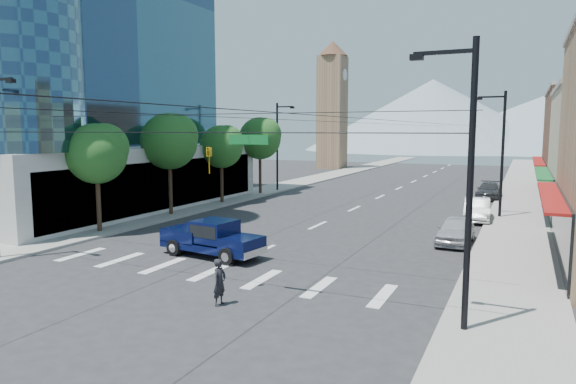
% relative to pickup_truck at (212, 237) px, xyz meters
% --- Properties ---
extents(ground, '(160.00, 160.00, 0.00)m').
position_rel_pickup_truck_xyz_m(ground, '(1.75, -4.00, -0.96)').
color(ground, '#28282B').
rests_on(ground, ground).
extents(sidewalk_left, '(4.00, 120.00, 0.15)m').
position_rel_pickup_truck_xyz_m(sidewalk_left, '(-10.25, 36.00, -0.89)').
color(sidewalk_left, gray).
rests_on(sidewalk_left, ground).
extents(sidewalk_right, '(4.00, 120.00, 0.15)m').
position_rel_pickup_truck_xyz_m(sidewalk_right, '(13.75, 36.00, -0.89)').
color(sidewalk_right, gray).
rests_on(sidewalk_right, ground).
extents(office_tower, '(29.50, 27.00, 30.00)m').
position_rel_pickup_truck_xyz_m(office_tower, '(-24.51, 9.85, 13.49)').
color(office_tower, '#B7B7B2').
rests_on(office_tower, ground).
extents(clock_tower, '(4.80, 4.80, 20.40)m').
position_rel_pickup_truck_xyz_m(clock_tower, '(-14.75, 58.00, 9.68)').
color(clock_tower, '#8C6B4C').
rests_on(clock_tower, ground).
extents(mountain_left, '(80.00, 80.00, 22.00)m').
position_rel_pickup_truck_xyz_m(mountain_left, '(-13.25, 146.00, 10.04)').
color(mountain_left, gray).
rests_on(mountain_left, ground).
extents(mountain_right, '(90.00, 90.00, 18.00)m').
position_rel_pickup_truck_xyz_m(mountain_right, '(21.75, 156.00, 8.04)').
color(mountain_right, gray).
rests_on(mountain_right, ground).
extents(tree_near, '(3.65, 3.64, 6.71)m').
position_rel_pickup_truck_xyz_m(tree_near, '(-9.32, 2.09, 4.03)').
color(tree_near, black).
rests_on(tree_near, ground).
extents(tree_midnear, '(4.09, 4.09, 7.52)m').
position_rel_pickup_truck_xyz_m(tree_midnear, '(-9.32, 9.09, 4.63)').
color(tree_midnear, black).
rests_on(tree_midnear, ground).
extents(tree_midfar, '(3.65, 3.64, 6.71)m').
position_rel_pickup_truck_xyz_m(tree_midfar, '(-9.32, 16.09, 4.03)').
color(tree_midfar, black).
rests_on(tree_midfar, ground).
extents(tree_far, '(4.09, 4.09, 7.52)m').
position_rel_pickup_truck_xyz_m(tree_far, '(-9.32, 23.09, 4.63)').
color(tree_far, black).
rests_on(tree_far, ground).
extents(signal_rig, '(21.80, 0.20, 9.00)m').
position_rel_pickup_truck_xyz_m(signal_rig, '(1.94, -5.00, 3.68)').
color(signal_rig, black).
rests_on(signal_rig, ground).
extents(lamp_pole_nw, '(2.00, 0.25, 9.00)m').
position_rel_pickup_truck_xyz_m(lamp_pole_nw, '(-8.92, 26.00, 3.98)').
color(lamp_pole_nw, black).
rests_on(lamp_pole_nw, ground).
extents(lamp_pole_ne, '(2.00, 0.25, 9.00)m').
position_rel_pickup_truck_xyz_m(lamp_pole_ne, '(12.42, 18.00, 3.98)').
color(lamp_pole_ne, black).
rests_on(lamp_pole_ne, ground).
extents(pickup_truck, '(5.68, 2.71, 1.85)m').
position_rel_pickup_truck_xyz_m(pickup_truck, '(0.00, 0.00, 0.00)').
color(pickup_truck, '#080F3B').
rests_on(pickup_truck, ground).
extents(pedestrian, '(0.43, 0.64, 1.70)m').
position_rel_pickup_truck_xyz_m(pedestrian, '(4.25, -5.97, -0.11)').
color(pedestrian, black).
rests_on(pedestrian, ground).
extents(parked_car_near, '(1.89, 4.44, 1.50)m').
position_rel_pickup_truck_xyz_m(parked_car_near, '(10.70, 8.11, -0.22)').
color(parked_car_near, silver).
rests_on(parked_car_near, ground).
extents(parked_car_mid, '(1.99, 4.88, 1.57)m').
position_rel_pickup_truck_xyz_m(parked_car_mid, '(11.15, 16.32, -0.18)').
color(parked_car_mid, white).
rests_on(parked_car_mid, ground).
extents(parked_car_far, '(2.10, 5.16, 1.50)m').
position_rel_pickup_truck_xyz_m(parked_car_far, '(11.15, 28.90, -0.22)').
color(parked_car_far, '#333336').
rests_on(parked_car_far, ground).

